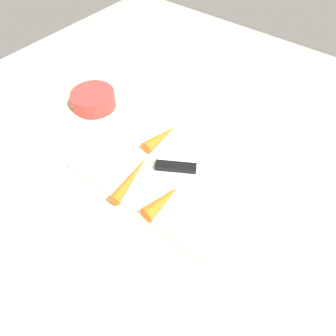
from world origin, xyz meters
name	(u,v)px	position (x,y,z in m)	size (l,w,h in m)	color
ground_plane	(168,171)	(0.00, 0.00, 0.00)	(1.40, 1.40, 0.00)	#C6B793
cutting_board	(168,170)	(0.00, 0.00, 0.01)	(0.36, 0.26, 0.01)	white
knife	(182,168)	(-0.03, -0.02, 0.02)	(0.18, 0.12, 0.01)	#B7B7BC
carrot_longest	(132,178)	(0.04, 0.08, 0.02)	(0.02, 0.02, 0.13)	orange
carrot_medium	(162,137)	(0.06, -0.06, 0.03)	(0.03, 0.03, 0.10)	orange
carrot_shortest	(163,201)	(-0.05, 0.08, 0.03)	(0.03, 0.03, 0.09)	orange
small_bowl	(93,99)	(0.30, -0.06, 0.02)	(0.11, 0.11, 0.04)	red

